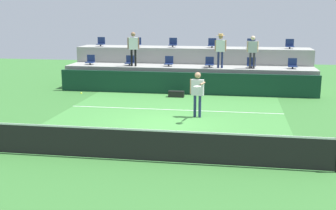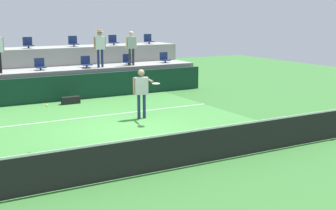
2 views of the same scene
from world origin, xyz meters
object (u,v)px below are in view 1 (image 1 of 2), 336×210
stadium_chair_upper_right (251,44)px  spectator_in_white (253,49)px  equipment_bag (176,94)px  stadium_chair_lower_mid_right (209,63)px  stadium_chair_upper_mid_right (212,44)px  stadium_chair_upper_mid_left (173,43)px  stadium_chair_lower_left (130,61)px  spectator_leaning_on_rail (133,45)px  spectator_with_hat (221,47)px  tennis_ball (81,93)px  tennis_player (197,90)px  stadium_chair_lower_far_right (293,64)px  stadium_chair_upper_left (137,43)px  stadium_chair_upper_far_right (290,45)px  stadium_chair_lower_right (251,64)px  stadium_chair_upper_far_left (101,42)px  stadium_chair_lower_far_left (91,60)px  stadium_chair_lower_mid_left (169,62)px

stadium_chair_upper_right → spectator_in_white: bearing=-89.4°
equipment_bag → stadium_chair_lower_mid_right: bearing=54.9°
stadium_chair_upper_mid_right → spectator_in_white: spectator_in_white is taller
stadium_chair_upper_mid_left → spectator_in_white: bearing=-26.6°
stadium_chair_upper_mid_left → stadium_chair_lower_left: bearing=-138.8°
spectator_leaning_on_rail → spectator_with_hat: bearing=0.0°
stadium_chair_lower_mid_right → tennis_ball: bearing=-116.2°
tennis_player → spectator_in_white: bearing=68.6°
stadium_chair_lower_mid_right → stadium_chair_lower_far_right: bearing=0.0°
stadium_chair_lower_left → tennis_ball: bearing=-87.9°
spectator_with_hat → equipment_bag: (-2.00, -1.66, -2.17)m
spectator_leaning_on_rail → equipment_bag: spectator_leaning_on_rail is taller
spectator_in_white → stadium_chair_upper_left: bearing=161.3°
stadium_chair_upper_mid_right → spectator_in_white: bearing=-45.4°
stadium_chair_lower_left → stadium_chair_upper_far_right: stadium_chair_upper_far_right is taller
tennis_player → stadium_chair_upper_far_right: bearing=61.5°
stadium_chair_upper_right → stadium_chair_upper_left: bearing=180.0°
stadium_chair_lower_left → stadium_chair_upper_mid_left: bearing=41.2°
stadium_chair_lower_right → stadium_chair_upper_mid_right: 2.92m
tennis_ball → stadium_chair_upper_mid_right: bearing=68.1°
stadium_chair_upper_left → spectator_leaning_on_rail: 2.21m
stadium_chair_upper_far_left → equipment_bag: 6.67m
tennis_player → spectator_with_hat: 5.74m
stadium_chair_upper_mid_left → spectator_in_white: 4.88m
stadium_chair_upper_mid_right → spectator_leaning_on_rail: spectator_leaning_on_rail is taller
stadium_chair_upper_far_left → stadium_chair_upper_far_right: size_ratio=1.00×
stadium_chair_lower_left → stadium_chair_upper_far_right: 8.67m
stadium_chair_lower_left → stadium_chair_upper_right: stadium_chair_upper_right is taller
stadium_chair_lower_mid_right → spectator_with_hat: (0.56, -0.38, 0.85)m
stadium_chair_upper_left → tennis_ball: bearing=-88.1°
equipment_bag → stadium_chair_upper_far_right: bearing=34.4°
stadium_chair_lower_far_left → stadium_chair_upper_far_left: stadium_chair_upper_far_left is taller
tennis_ball → stadium_chair_lower_mid_left: bearing=77.2°
stadium_chair_lower_mid_left → equipment_bag: 2.53m
equipment_bag → stadium_chair_lower_far_left: bearing=157.8°
stadium_chair_upper_right → spectator_with_hat: 2.69m
stadium_chair_upper_mid_left → stadium_chair_upper_mid_right: 2.21m
stadium_chair_upper_mid_right → spectator_leaning_on_rail: bearing=-151.1°
stadium_chair_upper_left → spectator_in_white: (6.44, -2.18, -0.08)m
stadium_chair_lower_left → tennis_ball: 8.06m
tennis_ball → equipment_bag: bearing=67.2°
stadium_chair_lower_left → stadium_chair_upper_left: bearing=90.7°
stadium_chair_lower_right → spectator_with_hat: size_ratio=0.30×
stadium_chair_lower_far_left → stadium_chair_lower_right: bearing=0.0°
stadium_chair_upper_mid_right → stadium_chair_upper_right: bearing=0.0°
stadium_chair_upper_far_left → stadium_chair_upper_left: size_ratio=1.00×
stadium_chair_upper_left → stadium_chair_upper_right: 6.41m
stadium_chair_lower_right → tennis_player: bearing=-110.0°
stadium_chair_upper_mid_left → tennis_ball: (-1.76, -9.85, -1.08)m
equipment_bag → tennis_player: bearing=-70.3°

